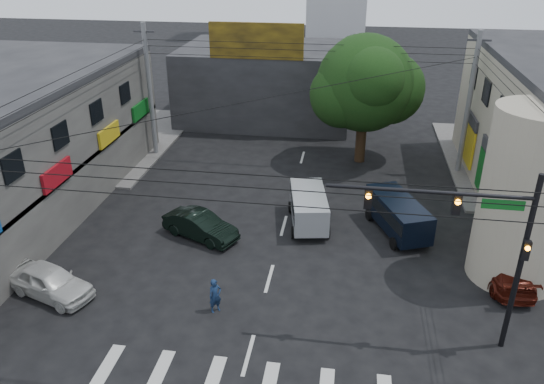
% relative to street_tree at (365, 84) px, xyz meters
% --- Properties ---
extents(ground, '(160.00, 160.00, 0.00)m').
position_rel_street_tree_xyz_m(ground, '(-4.00, -17.00, -5.47)').
color(ground, black).
rests_on(ground, ground).
extents(sidewalk_far_left, '(16.00, 16.00, 0.15)m').
position_rel_street_tree_xyz_m(sidewalk_far_left, '(-22.00, 1.00, -5.40)').
color(sidewalk_far_left, '#514F4C').
rests_on(sidewalk_far_left, ground).
extents(corner_column, '(4.00, 4.00, 8.00)m').
position_rel_street_tree_xyz_m(corner_column, '(7.00, -13.00, -1.47)').
color(corner_column, '#A1957F').
rests_on(corner_column, ground).
extents(building_far, '(14.00, 10.00, 6.00)m').
position_rel_street_tree_xyz_m(building_far, '(-8.00, 9.00, -2.47)').
color(building_far, '#232326').
rests_on(building_far, ground).
extents(billboard, '(7.00, 0.30, 2.60)m').
position_rel_street_tree_xyz_m(billboard, '(-8.00, 4.10, 1.83)').
color(billboard, olive).
rests_on(billboard, building_far).
extents(street_tree, '(6.40, 6.40, 8.70)m').
position_rel_street_tree_xyz_m(street_tree, '(0.00, 0.00, 0.00)').
color(street_tree, black).
rests_on(street_tree, ground).
extents(traffic_gantry, '(7.10, 0.35, 7.20)m').
position_rel_street_tree_xyz_m(traffic_gantry, '(3.82, -18.00, -0.64)').
color(traffic_gantry, black).
rests_on(traffic_gantry, ground).
extents(utility_pole_far_left, '(0.32, 0.32, 9.20)m').
position_rel_street_tree_xyz_m(utility_pole_far_left, '(-14.50, -1.00, -0.87)').
color(utility_pole_far_left, '#59595B').
rests_on(utility_pole_far_left, ground).
extents(utility_pole_far_right, '(0.32, 0.32, 9.20)m').
position_rel_street_tree_xyz_m(utility_pole_far_right, '(6.50, -1.00, -0.87)').
color(utility_pole_far_right, '#59595B').
rests_on(utility_pole_far_right, ground).
extents(dark_sedan, '(4.56, 5.21, 1.36)m').
position_rel_street_tree_xyz_m(dark_sedan, '(-8.12, -11.85, -4.79)').
color(dark_sedan, black).
rests_on(dark_sedan, ground).
extents(white_compact, '(4.18, 5.13, 1.40)m').
position_rel_street_tree_xyz_m(white_compact, '(-13.22, -17.65, -4.77)').
color(white_compact, beige).
rests_on(white_compact, ground).
extents(maroon_sedan, '(2.57, 4.81, 1.31)m').
position_rel_street_tree_xyz_m(maroon_sedan, '(6.50, -13.53, -4.82)').
color(maroon_sedan, '#431109').
rests_on(maroon_sedan, ground).
extents(silver_minivan, '(4.84, 3.22, 1.82)m').
position_rel_street_tree_xyz_m(silver_minivan, '(-2.71, -9.61, -4.56)').
color(silver_minivan, '#A7AAAF').
rests_on(silver_minivan, ground).
extents(navy_van, '(5.86, 5.00, 1.85)m').
position_rel_street_tree_xyz_m(navy_van, '(1.99, -9.74, -4.55)').
color(navy_van, black).
rests_on(navy_van, ground).
extents(traffic_officer, '(0.93, 0.93, 1.54)m').
position_rel_street_tree_xyz_m(traffic_officer, '(-5.85, -17.64, -4.70)').
color(traffic_officer, '#132545').
rests_on(traffic_officer, ground).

